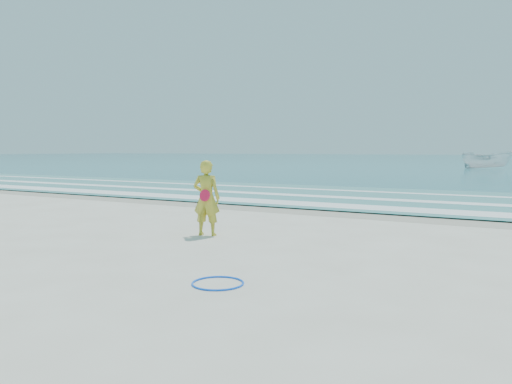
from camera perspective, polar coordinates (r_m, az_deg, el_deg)
The scene contains 10 objects.
ground at distance 8.34m, azimuth -13.80°, elevation -8.90°, with size 400.00×400.00×0.00m, color silver.
wet_sand at distance 16.02m, azimuth 8.84°, elevation -2.24°, with size 400.00×2.40×0.00m, color #B2A893.
ocean at distance 111.04m, azimuth 26.62°, elevation 3.34°, with size 400.00×190.00×0.04m, color #19727F.
shallow at distance 20.74m, azimuth 13.72°, elevation -0.59°, with size 400.00×10.00×0.01m, color #59B7AD.
foam_near at distance 17.23m, azimuth 10.37°, elevation -1.60°, with size 400.00×1.40×0.01m, color white.
foam_mid at distance 19.97m, azimuth 13.09°, elevation -0.76°, with size 400.00×0.90×0.01m, color white.
foam_far at distance 23.15m, azimuth 15.40°, elevation -0.06°, with size 400.00×0.60×0.01m, color white.
hoop at distance 7.44m, azimuth -4.39°, elevation -10.34°, with size 0.77×0.77×0.03m, color #0E5BFF.
boat at distance 55.50m, azimuth 24.84°, elevation 3.35°, with size 1.75×4.66×1.80m, color white.
woman at distance 11.45m, azimuth -5.68°, elevation -0.67°, with size 0.72×0.57×1.73m.
Camera 1 is at (5.58, -5.88, 1.96)m, focal length 35.00 mm.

